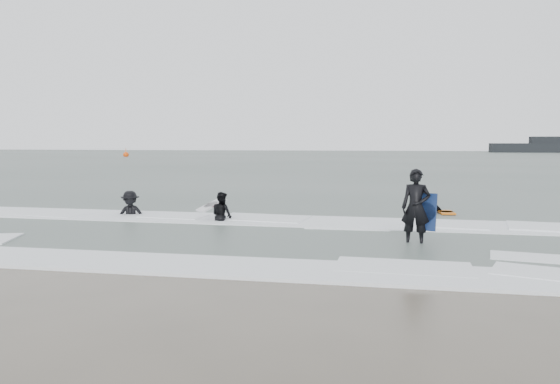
% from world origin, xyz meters
% --- Properties ---
extents(ground, '(320.00, 320.00, 0.00)m').
position_xyz_m(ground, '(0.00, 0.00, 0.00)').
color(ground, brown).
rests_on(ground, ground).
extents(sea, '(320.00, 320.00, 0.00)m').
position_xyz_m(sea, '(0.00, 80.00, 0.06)').
color(sea, '#47544C').
rests_on(sea, ground).
extents(surfer_centre, '(0.78, 0.57, 1.97)m').
position_xyz_m(surfer_centre, '(3.99, 2.88, 0.00)').
color(surfer_centre, black).
rests_on(surfer_centre, ground).
extents(surfer_wading, '(0.96, 0.92, 1.56)m').
position_xyz_m(surfer_wading, '(-2.08, 5.62, 0.00)').
color(surfer_wading, black).
rests_on(surfer_wading, ground).
extents(surfer_breaker, '(1.27, 0.92, 1.77)m').
position_xyz_m(surfer_breaker, '(-5.69, 6.27, 0.00)').
color(surfer_breaker, black).
rests_on(surfer_breaker, ground).
extents(surfer_right_near, '(1.21, 0.98, 1.92)m').
position_xyz_m(surfer_right_near, '(4.76, 9.21, 0.00)').
color(surfer_right_near, black).
rests_on(surfer_right_near, ground).
extents(surfer_right_far, '(0.98, 0.75, 1.80)m').
position_xyz_m(surfer_right_far, '(4.59, 12.88, 0.00)').
color(surfer_right_far, black).
rests_on(surfer_right_far, ground).
extents(surf_foam, '(30.03, 9.06, 0.09)m').
position_xyz_m(surf_foam, '(0.00, 3.70, 0.04)').
color(surf_foam, white).
rests_on(surf_foam, ground).
extents(bodyboards, '(8.52, 6.69, 1.25)m').
position_xyz_m(bodyboards, '(2.32, 5.96, 0.50)').
color(bodyboards, '#0F1F49').
rests_on(bodyboards, ground).
extents(buoy, '(1.00, 1.00, 1.65)m').
position_xyz_m(buoy, '(-44.71, 79.45, 0.42)').
color(buoy, '#EA460A').
rests_on(buoy, ground).
extents(vessel_horizon, '(29.91, 5.34, 4.06)m').
position_xyz_m(vessel_horizon, '(41.89, 139.64, 1.51)').
color(vessel_horizon, black).
rests_on(vessel_horizon, ground).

